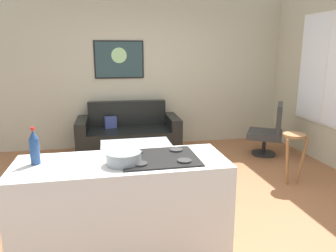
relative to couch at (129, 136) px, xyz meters
The scene contains 11 objects.
ground 1.98m from the couch, 77.41° to the right, with size 6.40×6.40×0.04m, color #955D39.
back_wall 1.29m from the couch, 50.27° to the left, with size 6.40×0.05×2.80m, color #B2AC92.
couch is the anchor object (origin of this frame).
coffee_table 1.00m from the couch, 88.43° to the right, with size 1.00×0.57×0.46m.
armchair 2.44m from the couch, 14.58° to the right, with size 0.78×0.78×0.91m.
bar_stool 2.72m from the couch, 40.33° to the right, with size 0.34×0.33×0.69m.
kitchen_counter 3.09m from the couch, 95.30° to the right, with size 1.65×0.62×0.96m.
soda_bottle 3.24m from the couch, 107.14° to the right, with size 0.07×0.07×0.29m.
mixing_bowl 3.23m from the couch, 94.99° to the right, with size 0.27×0.27×0.10m.
wall_painting 1.39m from the couch, 101.45° to the left, with size 0.88×0.03×0.67m.
window 3.39m from the couch, 18.55° to the right, with size 0.03×1.38×1.75m.
Camera 1 is at (-0.83, -3.54, 1.78)m, focal length 34.27 mm.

